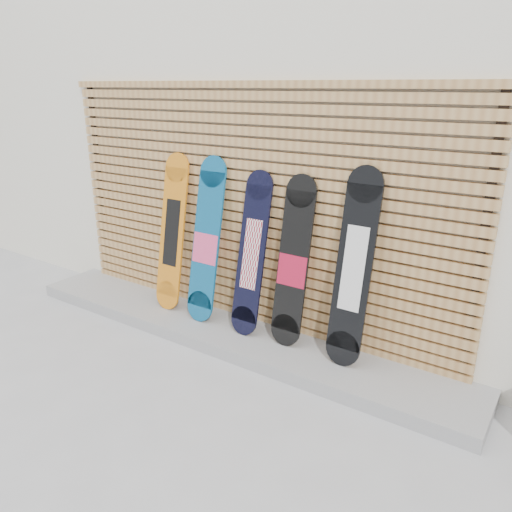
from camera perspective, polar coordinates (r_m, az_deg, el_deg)
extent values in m
plane|color=#9A9A9D|center=(4.24, -7.26, -13.43)|extent=(80.00, 80.00, 0.00)
cube|color=beige|center=(6.45, 17.23, 14.10)|extent=(12.00, 5.00, 3.60)
cube|color=gray|center=(4.74, -3.23, -8.69)|extent=(4.60, 0.70, 0.12)
cube|color=#A87946|center=(4.91, -1.19, -6.60)|extent=(4.20, 0.05, 0.08)
cube|color=#A87946|center=(4.87, -1.20, -5.57)|extent=(4.20, 0.05, 0.08)
cube|color=#A87946|center=(4.83, -1.21, -4.52)|extent=(4.20, 0.05, 0.07)
cube|color=#A87946|center=(4.80, -1.22, -3.46)|extent=(4.20, 0.05, 0.07)
cube|color=#A87946|center=(4.76, -1.22, -2.38)|extent=(4.20, 0.05, 0.07)
cube|color=#A87946|center=(4.72, -1.23, -1.29)|extent=(4.20, 0.05, 0.07)
cube|color=#A87946|center=(4.69, -1.24, -0.18)|extent=(4.20, 0.05, 0.07)
cube|color=#A87946|center=(4.66, -1.25, 0.95)|extent=(4.20, 0.05, 0.07)
cube|color=#A87946|center=(4.63, -1.26, 2.09)|extent=(4.20, 0.05, 0.07)
cube|color=#A87946|center=(4.60, -1.27, 3.25)|extent=(4.20, 0.05, 0.08)
cube|color=#A87946|center=(4.58, -1.28, 4.41)|extent=(4.20, 0.05, 0.08)
cube|color=#A87946|center=(4.56, -1.28, 5.59)|extent=(4.20, 0.05, 0.08)
cube|color=#A87946|center=(4.53, -1.29, 6.79)|extent=(4.20, 0.05, 0.08)
cube|color=#A87946|center=(4.51, -1.30, 7.99)|extent=(4.20, 0.05, 0.08)
cube|color=#A87946|center=(4.50, -1.31, 9.20)|extent=(4.20, 0.05, 0.08)
cube|color=#A87946|center=(4.48, -1.32, 10.42)|extent=(4.20, 0.05, 0.08)
cube|color=#A87946|center=(4.47, -1.33, 11.65)|extent=(4.20, 0.05, 0.08)
cube|color=#A87946|center=(4.46, -1.34, 12.89)|extent=(4.20, 0.05, 0.08)
cube|color=#A87946|center=(4.45, -1.35, 14.13)|extent=(4.20, 0.05, 0.08)
cube|color=#A87946|center=(4.44, -1.36, 15.38)|extent=(4.20, 0.05, 0.08)
cube|color=#A87946|center=(4.44, -1.37, 16.63)|extent=(4.20, 0.05, 0.08)
cube|color=#A87946|center=(4.43, -1.38, 17.88)|extent=(4.20, 0.05, 0.08)
cube|color=black|center=(5.96, -17.31, 7.10)|extent=(0.06, 0.04, 2.23)
cube|color=black|center=(3.85, 24.31, -0.01)|extent=(0.06, 0.04, 2.23)
cube|color=#A87946|center=(4.43, -1.39, 19.04)|extent=(4.26, 0.07, 0.06)
cube|color=orange|center=(4.96, -9.55, 2.63)|extent=(0.29, 0.26, 1.25)
cylinder|color=orange|center=(5.09, -10.09, -4.43)|extent=(0.29, 0.08, 0.29)
cylinder|color=orange|center=(4.91, -8.98, 9.95)|extent=(0.29, 0.08, 0.29)
cube|color=black|center=(4.96, -9.55, 2.63)|extent=(0.18, 0.15, 0.65)
cube|color=#0C4F7A|center=(4.67, -5.69, 1.80)|extent=(0.29, 0.28, 1.25)
cylinder|color=#0C4F7A|center=(4.80, -6.44, -5.72)|extent=(0.29, 0.08, 0.29)
cylinder|color=#0C4F7A|center=(4.62, -4.90, 9.59)|extent=(0.29, 0.08, 0.29)
cube|color=#F15587|center=(4.68, -5.78, 0.85)|extent=(0.28, 0.08, 0.28)
cube|color=black|center=(4.39, -0.50, 0.20)|extent=(0.27, 0.27, 1.19)
cylinder|color=black|center=(4.53, -1.39, -7.37)|extent=(0.27, 0.08, 0.27)
cylinder|color=black|center=(4.34, 0.43, 8.10)|extent=(0.27, 0.08, 0.27)
cube|color=white|center=(4.39, -0.50, 0.20)|extent=(0.17, 0.15, 0.61)
cube|color=black|center=(4.20, 4.29, -0.70)|extent=(0.28, 0.24, 1.18)
cylinder|color=black|center=(4.35, 3.38, -8.42)|extent=(0.28, 0.07, 0.28)
cylinder|color=black|center=(4.14, 5.24, 7.43)|extent=(0.28, 0.07, 0.28)
cube|color=maroon|center=(4.22, 4.17, -1.68)|extent=(0.27, 0.07, 0.27)
cube|color=black|center=(3.95, 11.12, -1.43)|extent=(0.29, 0.26, 1.29)
cylinder|color=black|center=(4.12, 9.88, -10.34)|extent=(0.29, 0.07, 0.29)
cylinder|color=black|center=(3.88, 12.42, 8.02)|extent=(0.29, 0.07, 0.29)
cube|color=silver|center=(3.95, 11.12, -1.43)|extent=(0.18, 0.15, 0.67)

